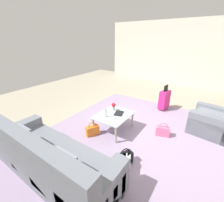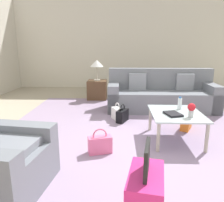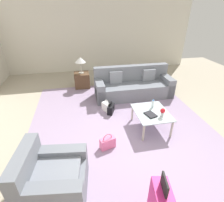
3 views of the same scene
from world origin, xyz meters
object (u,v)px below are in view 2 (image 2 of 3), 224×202
object	(u,v)px
handbag_black	(122,115)
coffee_table	(176,116)
handbag_pink	(100,144)
flower_vase	(191,109)
water_bottle	(180,103)
table_lamp	(97,64)
handbag_white	(117,114)
handbag_orange	(186,122)
couch	(161,96)
coffee_table_book	(173,114)
side_table	(97,90)

from	to	relation	value
handbag_black	coffee_table	bearing A→B (deg)	-136.22
handbag_pink	flower_vase	bearing A→B (deg)	-78.74
water_bottle	table_lamp	distance (m)	3.08
flower_vase	handbag_white	bearing A→B (deg)	42.05
table_lamp	handbag_orange	size ratio (longest dim) A/B	1.59
water_bottle	handbag_black	size ratio (longest dim) A/B	0.57
couch	handbag_orange	world-z (taller)	couch
water_bottle	couch	bearing A→B (deg)	-0.00
coffee_table	handbag_orange	distance (m)	0.62
coffee_table	handbag_orange	bearing A→B (deg)	-33.95
table_lamp	coffee_table	bearing A→B (deg)	-151.82
coffee_table_book	handbag_pink	bearing A→B (deg)	91.67
water_bottle	handbag_orange	xyz separation A→B (m)	(0.27, -0.22, -0.42)
couch	water_bottle	xyz separation A→B (m)	(-1.60, 0.00, 0.23)
handbag_black	handbag_orange	bearing A→B (deg)	-108.50
couch	handbag_pink	bearing A→B (deg)	151.49
water_bottle	handbag_pink	distance (m)	1.47
table_lamp	handbag_white	distance (m)	2.11
handbag_pink	couch	bearing A→B (deg)	-28.51
coffee_table_book	flower_vase	xyz separation A→B (m)	(-0.10, -0.23, 0.11)
coffee_table	water_bottle	world-z (taller)	water_bottle
coffee_table_book	flower_vase	size ratio (longest dim) A/B	1.31
handbag_black	handbag_orange	distance (m)	1.19
couch	handbag_white	xyz separation A→B (m)	(-0.84, 1.01, -0.19)
side_table	handbag_pink	xyz separation A→B (m)	(-3.28, -0.37, -0.13)
couch	table_lamp	distance (m)	2.00
coffee_table_book	table_lamp	bearing A→B (deg)	8.97
couch	flower_vase	distance (m)	2.04
coffee_table_book	flower_vase	bearing A→B (deg)	-130.47
side_table	couch	bearing A→B (deg)	-122.06
coffee_table	coffee_table_book	xyz separation A→B (m)	(-0.12, 0.08, 0.07)
handbag_orange	handbag_pink	bearing A→B (deg)	123.08
handbag_orange	handbag_white	bearing A→B (deg)	68.38
water_bottle	coffee_table_book	bearing A→B (deg)	150.64
water_bottle	handbag_black	distance (m)	1.19
coffee_table	table_lamp	bearing A→B (deg)	28.18
couch	handbag_pink	world-z (taller)	couch
flower_vase	side_table	distance (m)	3.46
handbag_black	handbag_white	world-z (taller)	same
side_table	handbag_white	distance (m)	1.94
couch	table_lamp	bearing A→B (deg)	57.94
coffee_table_book	side_table	bearing A→B (deg)	8.97
couch	table_lamp	xyz separation A→B (m)	(1.00, 1.60, 0.66)
coffee_table_book	water_bottle	bearing A→B (deg)	-46.33
flower_vase	handbag_pink	size ratio (longest dim) A/B	0.57
couch	flower_vase	size ratio (longest dim) A/B	11.95
side_table	handbag_orange	distance (m)	2.96
water_bottle	table_lamp	size ratio (longest dim) A/B	0.36
table_lamp	side_table	bearing A→B (deg)	0.00
coffee_table_book	flower_vase	distance (m)	0.27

